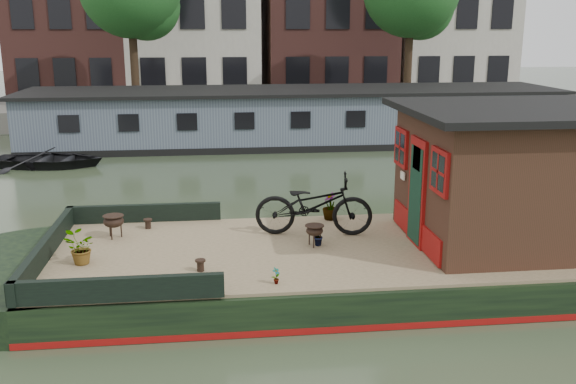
{
  "coord_description": "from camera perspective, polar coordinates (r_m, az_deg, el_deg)",
  "views": [
    {
      "loc": [
        -3.09,
        -10.52,
        4.4
      ],
      "look_at": [
        -1.8,
        0.5,
        1.54
      ],
      "focal_mm": 40.0,
      "sensor_mm": 36.0,
      "label": 1
    }
  ],
  "objects": [
    {
      "name": "ground",
      "position": [
        11.81,
        9.06,
        -7.6
      ],
      "size": [
        120.0,
        120.0,
        0.0
      ],
      "primitive_type": "plane",
      "color": "#2D3B25",
      "rests_on": "ground"
    },
    {
      "name": "potted_plant_b",
      "position": [
        11.36,
        2.68,
        -3.88
      ],
      "size": [
        0.19,
        0.22,
        0.35
      ],
      "primitive_type": "imported",
      "rotation": [
        0.0,
        0.0,
        1.73
      ],
      "color": "brown",
      "rests_on": "houseboat_deck"
    },
    {
      "name": "cabin",
      "position": [
        12.04,
        19.5,
        1.52
      ],
      "size": [
        4.0,
        3.5,
        2.42
      ],
      "color": "#311F13",
      "rests_on": "houseboat_deck"
    },
    {
      "name": "potted_plant_d",
      "position": [
        12.85,
        3.78,
        -1.24
      ],
      "size": [
        0.34,
        0.34,
        0.56
      ],
      "primitive_type": "imported",
      "rotation": [
        0.0,
        0.0,
        4.78
      ],
      "color": "maroon",
      "rests_on": "houseboat_deck"
    },
    {
      "name": "brazier_front",
      "position": [
        11.31,
        2.37,
        -3.88
      ],
      "size": [
        0.44,
        0.44,
        0.38
      ],
      "primitive_type": null,
      "rotation": [
        0.0,
        0.0,
        0.29
      ],
      "color": "black",
      "rests_on": "houseboat_deck"
    },
    {
      "name": "brazier_rear",
      "position": [
        12.15,
        -15.21,
        -2.98
      ],
      "size": [
        0.45,
        0.45,
        0.43
      ],
      "primitive_type": null,
      "rotation": [
        0.0,
        0.0,
        0.16
      ],
      "color": "black",
      "rests_on": "houseboat_deck"
    },
    {
      "name": "bollard_stbd",
      "position": [
        10.29,
        -7.79,
        -6.48
      ],
      "size": [
        0.17,
        0.17,
        0.19
      ],
      "primitive_type": "cylinder",
      "color": "black",
      "rests_on": "houseboat_deck"
    },
    {
      "name": "houseboat_hull",
      "position": [
        11.44,
        2.63,
        -6.71
      ],
      "size": [
        14.01,
        4.02,
        0.6
      ],
      "color": "black",
      "rests_on": "ground"
    },
    {
      "name": "dinghy",
      "position": [
        22.21,
        -20.5,
        3.05
      ],
      "size": [
        3.8,
        2.95,
        0.72
      ],
      "primitive_type": "imported",
      "rotation": [
        0.0,
        0.0,
        1.43
      ],
      "color": "black",
      "rests_on": "ground"
    },
    {
      "name": "far_houseboat",
      "position": [
        24.95,
        0.5,
        6.55
      ],
      "size": [
        20.4,
        4.4,
        2.11
      ],
      "color": "slate",
      "rests_on": "ground"
    },
    {
      "name": "potted_plant_e",
      "position": [
        9.7,
        -1.07,
        -7.45
      ],
      "size": [
        0.16,
        0.16,
        0.26
      ],
      "primitive_type": "imported",
      "rotation": [
        0.0,
        0.0,
        0.78
      ],
      "color": "#A0482F",
      "rests_on": "houseboat_deck"
    },
    {
      "name": "bollard_port",
      "position": [
        12.59,
        -12.34,
        -2.77
      ],
      "size": [
        0.17,
        0.17,
        0.19
      ],
      "primitive_type": "cylinder",
      "color": "black",
      "rests_on": "houseboat_deck"
    },
    {
      "name": "potted_plant_c",
      "position": [
        10.96,
        -18.06,
        -4.78
      ],
      "size": [
        0.55,
        0.49,
        0.55
      ],
      "primitive_type": "imported",
      "rotation": [
        0.0,
        0.0,
        3.29
      ],
      "color": "#AC3A32",
      "rests_on": "houseboat_deck"
    },
    {
      "name": "quay",
      "position": [
        31.42,
        -0.99,
        7.22
      ],
      "size": [
        60.0,
        6.0,
        0.9
      ],
      "primitive_type": "cube",
      "color": "#47443F",
      "rests_on": "ground"
    },
    {
      "name": "bow_bulwark",
      "position": [
        11.29,
        -16.47,
        -4.62
      ],
      "size": [
        3.0,
        4.0,
        0.35
      ],
      "color": "black",
      "rests_on": "houseboat_deck"
    },
    {
      "name": "bicycle",
      "position": [
        11.83,
        2.3,
        -1.15
      ],
      "size": [
        2.26,
        1.08,
        1.14
      ],
      "primitive_type": "imported",
      "rotation": [
        0.0,
        0.0,
        1.42
      ],
      "color": "black",
      "rests_on": "houseboat_deck"
    },
    {
      "name": "houseboat_deck",
      "position": [
        11.6,
        9.18,
        -4.73
      ],
      "size": [
        11.8,
        3.8,
        0.05
      ],
      "primitive_type": "cube",
      "color": "#9A845F",
      "rests_on": "houseboat_hull"
    }
  ]
}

